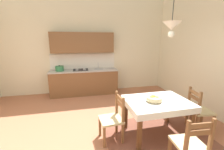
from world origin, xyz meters
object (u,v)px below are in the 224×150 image
at_px(dining_chair_camera_side, 190,145).
at_px(pendant_lamp, 172,26).
at_px(dining_table, 157,107).
at_px(dining_chair_tv_side, 113,119).
at_px(kitchen_cabinetry, 84,71).
at_px(dining_chair_window_side, 199,110).
at_px(fruit_bowl, 154,99).

distance_m(dining_chair_camera_side, pendant_lamp, 1.90).
relative_size(dining_chair_camera_side, pendant_lamp, 1.16).
bearing_deg(pendant_lamp, dining_table, 132.72).
height_order(dining_table, dining_chair_tv_side, dining_chair_tv_side).
xyz_separation_m(kitchen_cabinetry, dining_chair_window_side, (2.33, -2.86, -0.41)).
bearing_deg(dining_chair_tv_side, kitchen_cabinetry, 98.76).
xyz_separation_m(kitchen_cabinetry, dining_chair_camera_side, (1.36, -3.76, -0.41)).
relative_size(kitchen_cabinetry, dining_table, 1.90).
xyz_separation_m(kitchen_cabinetry, pendant_lamp, (1.43, -2.94, 1.30)).
distance_m(dining_chair_window_side, dining_chair_tv_side, 1.91).
relative_size(kitchen_cabinetry, dining_chair_camera_side, 2.57).
height_order(dining_chair_camera_side, fruit_bowl, dining_chair_camera_side).
distance_m(dining_chair_camera_side, dining_chair_tv_side, 1.35).
bearing_deg(dining_chair_camera_side, dining_chair_tv_side, 133.87).
distance_m(kitchen_cabinetry, dining_chair_window_side, 3.72).
bearing_deg(kitchen_cabinetry, pendant_lamp, -64.00).
relative_size(dining_table, pendant_lamp, 1.56).
xyz_separation_m(dining_chair_window_side, fruit_bowl, (-1.10, 0.00, 0.37)).
height_order(dining_chair_window_side, fruit_bowl, dining_chair_window_side).
height_order(fruit_bowl, pendant_lamp, pendant_lamp).
relative_size(dining_chair_window_side, pendant_lamp, 1.16).
bearing_deg(fruit_bowl, kitchen_cabinetry, 113.41).
distance_m(dining_table, dining_chair_tv_side, 0.92).
height_order(kitchen_cabinetry, dining_chair_window_side, kitchen_cabinetry).
xyz_separation_m(kitchen_cabinetry, dining_chair_tv_side, (0.43, -2.79, -0.41)).
height_order(dining_chair_window_side, dining_chair_tv_side, same).
bearing_deg(fruit_bowl, pendant_lamp, -22.53).
xyz_separation_m(fruit_bowl, pendant_lamp, (0.20, -0.08, 1.35)).
bearing_deg(pendant_lamp, kitchen_cabinetry, 116.00).
distance_m(kitchen_cabinetry, pendant_lamp, 3.52).
height_order(kitchen_cabinetry, pendant_lamp, pendant_lamp).
bearing_deg(kitchen_cabinetry, fruit_bowl, -66.59).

